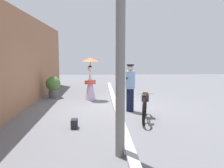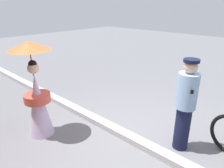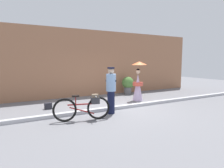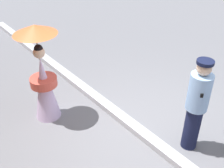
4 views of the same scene
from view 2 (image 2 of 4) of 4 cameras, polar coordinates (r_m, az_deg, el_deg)
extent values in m
plane|color=slate|center=(4.08, 6.37, -15.72)|extent=(30.00, 30.00, 0.00)
cube|color=#B2B2B7|center=(4.05, 6.40, -15.04)|extent=(14.00, 0.20, 0.12)
cylinder|color=#141938|center=(3.93, 18.63, -11.32)|extent=(0.26, 0.26, 0.81)
cylinder|color=#8CB2E0|center=(3.62, 19.92, -1.81)|extent=(0.34, 0.34, 0.61)
sphere|color=#D8B293|center=(3.49, 20.76, 4.44)|extent=(0.22, 0.22, 0.22)
cylinder|color=black|center=(3.46, 20.97, 5.99)|extent=(0.25, 0.25, 0.05)
cube|color=black|center=(3.60, 20.04, -0.92)|extent=(0.29, 0.30, 0.06)
cone|color=silver|center=(4.24, -19.52, -5.41)|extent=(0.48, 0.48, 1.26)
cylinder|color=#D14C3D|center=(4.18, -19.77, -3.55)|extent=(0.49, 0.49, 0.16)
sphere|color=beige|center=(3.99, -20.80, 4.09)|extent=(0.20, 0.20, 0.20)
sphere|color=black|center=(3.97, -20.93, 5.07)|extent=(0.15, 0.15, 0.15)
cylinder|color=olive|center=(4.01, -21.22, 5.94)|extent=(0.02, 0.02, 0.55)
cone|color=orange|center=(3.95, -21.75, 9.77)|extent=(0.75, 0.75, 0.16)
camera|label=1|loc=(7.13, 112.76, -12.76)|focal=37.68mm
camera|label=3|loc=(9.33, 55.91, 8.39)|focal=31.28mm
camera|label=4|loc=(1.14, 149.75, 43.19)|focal=43.67mm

